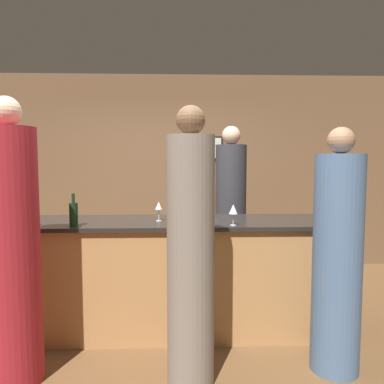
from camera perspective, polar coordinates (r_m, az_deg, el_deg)
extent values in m
plane|color=brown|center=(3.71, -5.05, -20.09)|extent=(14.00, 14.00, 0.00)
cube|color=brown|center=(5.51, -4.01, 3.06)|extent=(8.00, 0.06, 2.80)
cube|color=black|center=(5.48, 2.40, 6.72)|extent=(0.44, 0.02, 0.34)
cube|color=#B7C6B2|center=(5.47, 2.41, 6.72)|extent=(0.39, 0.00, 0.29)
cube|color=#B27F4C|center=(3.54, -5.11, -12.82)|extent=(3.26, 0.72, 0.99)
cube|color=black|center=(3.42, -5.18, -4.63)|extent=(3.32, 0.78, 0.04)
cylinder|color=#2D2D33|center=(4.30, 5.89, -4.50)|extent=(0.35, 0.35, 1.74)
sphere|color=tan|center=(4.25, 6.00, 8.57)|extent=(0.21, 0.21, 0.21)
cylinder|color=#4C6B93|center=(2.99, 21.24, -10.20)|extent=(0.35, 0.35, 1.61)
sphere|color=#A37556|center=(2.89, 21.77, 7.32)|extent=(0.19, 0.19, 0.19)
cylinder|color=maroon|center=(2.91, -25.80, -8.93)|extent=(0.38, 0.38, 1.79)
sphere|color=beige|center=(2.85, -26.53, 10.95)|extent=(0.20, 0.20, 0.20)
cylinder|color=gray|center=(2.62, -0.20, -10.58)|extent=(0.33, 0.33, 1.73)
sphere|color=brown|center=(2.54, -0.21, 10.90)|extent=(0.20, 0.20, 0.20)
cylinder|color=#19381E|center=(3.33, 18.72, -2.88)|extent=(0.08, 0.08, 0.22)
cylinder|color=#19381E|center=(3.32, 18.79, -0.25)|extent=(0.03, 0.03, 0.09)
cylinder|color=black|center=(3.23, -17.60, -3.31)|extent=(0.07, 0.07, 0.20)
cylinder|color=black|center=(3.21, -17.66, -0.89)|extent=(0.03, 0.03, 0.08)
cylinder|color=silver|center=(3.16, 6.28, -5.04)|extent=(0.05, 0.05, 0.00)
cylinder|color=silver|center=(3.15, 6.29, -4.16)|extent=(0.01, 0.01, 0.09)
cone|color=silver|center=(3.14, 6.31, -2.60)|extent=(0.07, 0.07, 0.08)
cylinder|color=silver|center=(3.41, -23.05, -4.67)|extent=(0.05, 0.05, 0.00)
cylinder|color=silver|center=(3.40, -23.07, -3.98)|extent=(0.01, 0.01, 0.08)
cone|color=silver|center=(3.39, -23.11, -2.80)|extent=(0.08, 0.08, 0.06)
cylinder|color=silver|center=(3.38, -5.08, -4.38)|extent=(0.05, 0.05, 0.00)
cylinder|color=silver|center=(3.37, -5.08, -3.49)|extent=(0.01, 0.01, 0.10)
cone|color=silver|center=(3.36, -5.09, -2.06)|extent=(0.06, 0.06, 0.07)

